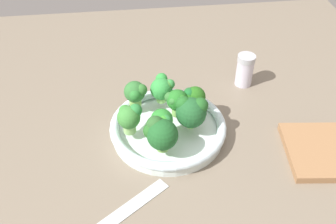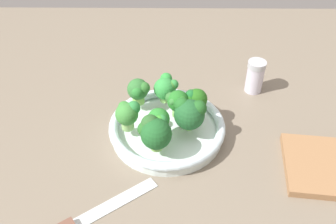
{
  "view_description": "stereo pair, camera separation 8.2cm",
  "coord_description": "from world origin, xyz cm",
  "px_view_note": "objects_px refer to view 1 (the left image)",
  "views": [
    {
      "loc": [
        8.38,
        59.92,
        60.25
      ],
      "look_at": [
        0.76,
        -1.73,
        6.65
      ],
      "focal_mm": 41.2,
      "sensor_mm": 36.0,
      "label": 1
    },
    {
      "loc": [
        0.2,
        60.39,
        60.25
      ],
      "look_at": [
        0.76,
        -1.73,
        6.65
      ],
      "focal_mm": 41.2,
      "sensor_mm": 36.0,
      "label": 2
    }
  ],
  "objects_px": {
    "broccoli_floret_0": "(162,121)",
    "broccoli_floret_2": "(136,93)",
    "broccoli_floret_6": "(162,88)",
    "pepper_shaker": "(245,70)",
    "broccoli_floret_7": "(177,101)",
    "broccoli_floret_3": "(160,133)",
    "bowl": "(168,128)",
    "broccoli_floret_1": "(193,97)",
    "broccoli_floret_4": "(192,112)",
    "broccoli_floret_5": "(130,117)",
    "cutting_board": "(336,151)"
  },
  "relations": [
    {
      "from": "broccoli_floret_0",
      "to": "broccoli_floret_2",
      "type": "bearing_deg",
      "value": -64.53
    },
    {
      "from": "broccoli_floret_0",
      "to": "broccoli_floret_6",
      "type": "height_order",
      "value": "broccoli_floret_0"
    },
    {
      "from": "broccoli_floret_2",
      "to": "pepper_shaker",
      "type": "distance_m",
      "value": 0.3
    },
    {
      "from": "broccoli_floret_7",
      "to": "broccoli_floret_3",
      "type": "bearing_deg",
      "value": 64.34
    },
    {
      "from": "bowl",
      "to": "broccoli_floret_1",
      "type": "distance_m",
      "value": 0.09
    },
    {
      "from": "broccoli_floret_1",
      "to": "broccoli_floret_4",
      "type": "distance_m",
      "value": 0.06
    },
    {
      "from": "bowl",
      "to": "broccoli_floret_7",
      "type": "distance_m",
      "value": 0.07
    },
    {
      "from": "broccoli_floret_3",
      "to": "broccoli_floret_6",
      "type": "distance_m",
      "value": 0.15
    },
    {
      "from": "broccoli_floret_2",
      "to": "pepper_shaker",
      "type": "height_order",
      "value": "broccoli_floret_2"
    },
    {
      "from": "bowl",
      "to": "broccoli_floret_0",
      "type": "height_order",
      "value": "broccoli_floret_0"
    },
    {
      "from": "broccoli_floret_2",
      "to": "pepper_shaker",
      "type": "relative_size",
      "value": 0.73
    },
    {
      "from": "broccoli_floret_4",
      "to": "broccoli_floret_5",
      "type": "xyz_separation_m",
      "value": [
        0.13,
        -0.0,
        -0.0
      ]
    },
    {
      "from": "broccoli_floret_2",
      "to": "broccoli_floret_7",
      "type": "xyz_separation_m",
      "value": [
        -0.09,
        0.04,
        0.0
      ]
    },
    {
      "from": "bowl",
      "to": "cutting_board",
      "type": "relative_size",
      "value": 1.21
    },
    {
      "from": "broccoli_floret_4",
      "to": "broccoli_floret_5",
      "type": "bearing_deg",
      "value": -1.01
    },
    {
      "from": "broccoli_floret_5",
      "to": "bowl",
      "type": "bearing_deg",
      "value": -168.61
    },
    {
      "from": "broccoli_floret_2",
      "to": "cutting_board",
      "type": "height_order",
      "value": "broccoli_floret_2"
    },
    {
      "from": "broccoli_floret_3",
      "to": "broccoli_floret_0",
      "type": "bearing_deg",
      "value": -102.22
    },
    {
      "from": "broccoli_floret_0",
      "to": "broccoli_floret_3",
      "type": "distance_m",
      "value": 0.04
    },
    {
      "from": "broccoli_floret_4",
      "to": "broccoli_floret_2",
      "type": "bearing_deg",
      "value": -37.3
    },
    {
      "from": "broccoli_floret_1",
      "to": "broccoli_floret_6",
      "type": "xyz_separation_m",
      "value": [
        0.06,
        -0.04,
        -0.0
      ]
    },
    {
      "from": "broccoli_floret_7",
      "to": "pepper_shaker",
      "type": "bearing_deg",
      "value": -144.07
    },
    {
      "from": "broccoli_floret_5",
      "to": "broccoli_floret_6",
      "type": "relative_size",
      "value": 1.06
    },
    {
      "from": "bowl",
      "to": "broccoli_floret_3",
      "type": "xyz_separation_m",
      "value": [
        0.02,
        0.07,
        0.06
      ]
    },
    {
      "from": "broccoli_floret_1",
      "to": "broccoli_floret_5",
      "type": "distance_m",
      "value": 0.15
    },
    {
      "from": "broccoli_floret_6",
      "to": "pepper_shaker",
      "type": "height_order",
      "value": "broccoli_floret_6"
    },
    {
      "from": "cutting_board",
      "to": "bowl",
      "type": "bearing_deg",
      "value": -16.27
    },
    {
      "from": "broccoli_floret_0",
      "to": "broccoli_floret_1",
      "type": "relative_size",
      "value": 1.05
    },
    {
      "from": "broccoli_floret_6",
      "to": "cutting_board",
      "type": "bearing_deg",
      "value": 152.8
    },
    {
      "from": "broccoli_floret_2",
      "to": "broccoli_floret_4",
      "type": "xyz_separation_m",
      "value": [
        -0.11,
        0.09,
        0.0
      ]
    },
    {
      "from": "pepper_shaker",
      "to": "broccoli_floret_5",
      "type": "bearing_deg",
      "value": 31.25
    },
    {
      "from": "bowl",
      "to": "pepper_shaker",
      "type": "distance_m",
      "value": 0.27
    },
    {
      "from": "broccoli_floret_0",
      "to": "broccoli_floret_4",
      "type": "bearing_deg",
      "value": -164.93
    },
    {
      "from": "broccoli_floret_1",
      "to": "broccoli_floret_7",
      "type": "bearing_deg",
      "value": 18.15
    },
    {
      "from": "broccoli_floret_1",
      "to": "pepper_shaker",
      "type": "bearing_deg",
      "value": -140.62
    },
    {
      "from": "broccoli_floret_7",
      "to": "pepper_shaker",
      "type": "relative_size",
      "value": 0.75
    },
    {
      "from": "broccoli_floret_3",
      "to": "broccoli_floret_4",
      "type": "height_order",
      "value": "broccoli_floret_4"
    },
    {
      "from": "broccoli_floret_7",
      "to": "bowl",
      "type": "bearing_deg",
      "value": 46.67
    },
    {
      "from": "broccoli_floret_2",
      "to": "broccoli_floret_4",
      "type": "relative_size",
      "value": 0.86
    },
    {
      "from": "broccoli_floret_0",
      "to": "broccoli_floret_7",
      "type": "relative_size",
      "value": 0.97
    },
    {
      "from": "broccoli_floret_6",
      "to": "broccoli_floret_5",
      "type": "bearing_deg",
      "value": 50.33
    },
    {
      "from": "broccoli_floret_2",
      "to": "cutting_board",
      "type": "distance_m",
      "value": 0.45
    },
    {
      "from": "cutting_board",
      "to": "pepper_shaker",
      "type": "bearing_deg",
      "value": -64.09
    },
    {
      "from": "broccoli_floret_1",
      "to": "broccoli_floret_2",
      "type": "height_order",
      "value": "broccoli_floret_2"
    },
    {
      "from": "broccoli_floret_0",
      "to": "broccoli_floret_6",
      "type": "bearing_deg",
      "value": -96.52
    },
    {
      "from": "broccoli_floret_0",
      "to": "broccoli_floret_2",
      "type": "relative_size",
      "value": 1.0
    },
    {
      "from": "broccoli_floret_4",
      "to": "broccoli_floret_6",
      "type": "relative_size",
      "value": 1.18
    },
    {
      "from": "bowl",
      "to": "broccoli_floret_1",
      "type": "xyz_separation_m",
      "value": [
        -0.06,
        -0.04,
        0.05
      ]
    },
    {
      "from": "broccoli_floret_4",
      "to": "cutting_board",
      "type": "height_order",
      "value": "broccoli_floret_4"
    },
    {
      "from": "broccoli_floret_5",
      "to": "broccoli_floret_1",
      "type": "bearing_deg",
      "value": -159.64
    }
  ]
}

